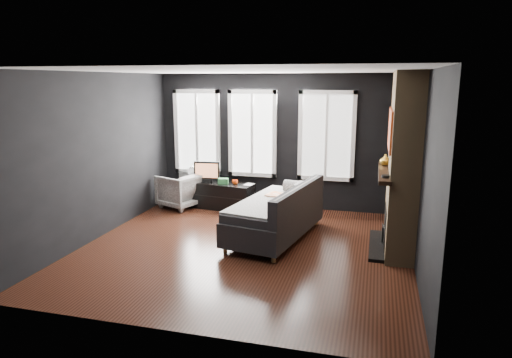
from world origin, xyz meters
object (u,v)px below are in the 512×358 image
(armchair, at_px, (180,189))
(media_console, at_px, (217,195))
(book, at_px, (245,179))
(mantel_vase, at_px, (385,160))
(sofa, at_px, (275,211))
(monitor, at_px, (207,170))
(mug, at_px, (235,182))

(armchair, relative_size, media_console, 0.50)
(book, relative_size, mantel_vase, 1.24)
(sofa, relative_size, mantel_vase, 12.16)
(sofa, bearing_deg, book, 133.11)
(monitor, height_order, mantel_vase, mantel_vase)
(monitor, relative_size, mug, 4.60)
(sofa, xyz_separation_m, armchair, (-2.29, 1.35, -0.08))
(mantel_vase, bearing_deg, sofa, -165.23)
(mug, bearing_deg, armchair, -175.78)
(mantel_vase, bearing_deg, book, 158.80)
(mug, xyz_separation_m, book, (0.21, 0.04, 0.05))
(book, bearing_deg, media_console, 177.53)
(armchair, distance_m, monitor, 0.67)
(monitor, relative_size, mantel_vase, 3.06)
(sofa, bearing_deg, mug, 139.21)
(sofa, distance_m, armchair, 2.66)
(mug, bearing_deg, sofa, -51.58)
(monitor, bearing_deg, book, -8.13)
(monitor, height_order, book, monitor)
(mantel_vase, bearing_deg, monitor, 163.13)
(book, bearing_deg, sofa, -57.68)
(media_console, bearing_deg, sofa, -36.24)
(armchair, xyz_separation_m, mantel_vase, (4.00, -0.90, 0.93))
(mug, distance_m, mantel_vase, 3.10)
(media_console, bearing_deg, mug, -1.14)
(armchair, relative_size, mug, 6.53)
(armchair, xyz_separation_m, mug, (1.15, 0.09, 0.20))
(media_console, bearing_deg, book, 5.48)
(book, bearing_deg, mantel_vase, -21.20)
(sofa, distance_m, mantel_vase, 1.96)
(mug, bearing_deg, book, 10.56)
(sofa, relative_size, mug, 18.27)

